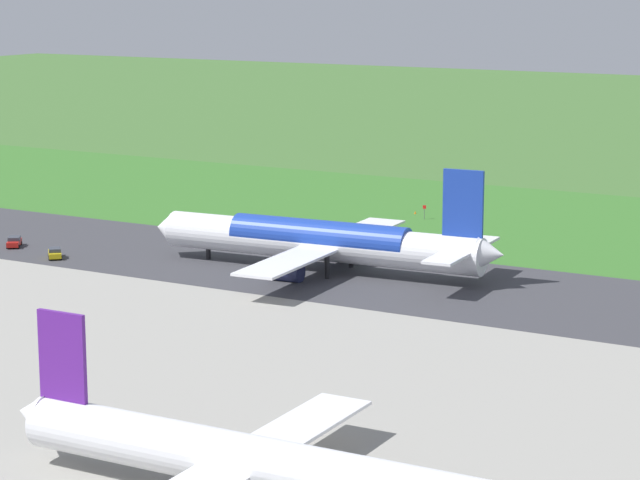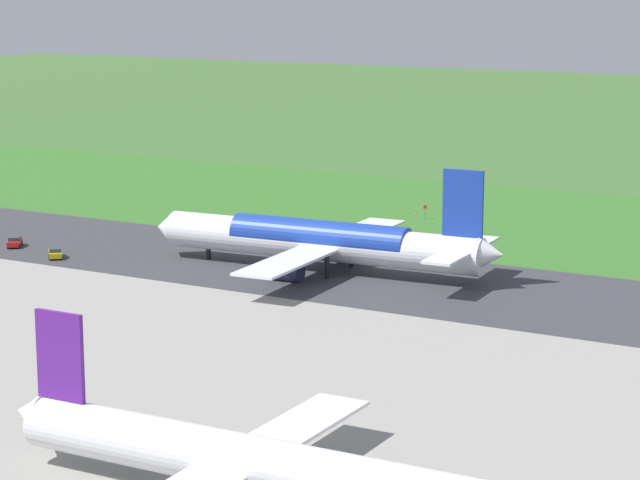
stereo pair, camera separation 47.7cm
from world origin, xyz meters
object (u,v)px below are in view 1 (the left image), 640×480
at_px(service_car_followme, 14,242).
at_px(airliner_parked_near, 243,460).
at_px(traffic_cone_orange, 415,212).
at_px(airliner_main, 322,241).
at_px(no_stopping_sign, 424,211).
at_px(service_car_ops, 55,253).

bearing_deg(service_car_followme, airliner_parked_near, 141.91).
bearing_deg(service_car_followme, traffic_cone_orange, -125.76).
bearing_deg(traffic_cone_orange, service_car_followme, 54.24).
bearing_deg(airliner_main, no_stopping_sign, -83.51).
relative_size(airliner_main, traffic_cone_orange, 98.45).
height_order(airliner_parked_near, service_car_ops, airliner_parked_near).
xyz_separation_m(service_car_followme, traffic_cone_orange, (-40.95, -56.87, -0.57)).
bearing_deg(airliner_parked_near, traffic_cone_orange, -70.15).
relative_size(airliner_main, service_car_ops, 12.57).
distance_m(airliner_main, no_stopping_sign, 44.50).
xyz_separation_m(airliner_main, service_car_followme, (49.66, 8.67, -3.51)).
bearing_deg(service_car_followme, no_stopping_sign, -130.22).
bearing_deg(service_car_followme, airliner_main, -170.10).
xyz_separation_m(airliner_main, traffic_cone_orange, (8.71, -48.20, -4.08)).
bearing_deg(no_stopping_sign, service_car_ops, 59.11).
height_order(service_car_followme, no_stopping_sign, no_stopping_sign).
height_order(airliner_parked_near, no_stopping_sign, airliner_parked_near).
xyz_separation_m(airliner_parked_near, no_stopping_sign, (41.09, -119.99, -2.20)).
relative_size(service_car_followme, traffic_cone_orange, 8.16).
xyz_separation_m(airliner_main, no_stopping_sign, (5.02, -44.12, -2.88)).
height_order(service_car_ops, no_stopping_sign, no_stopping_sign).
xyz_separation_m(service_car_followme, no_stopping_sign, (-44.64, -52.79, 0.63)).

